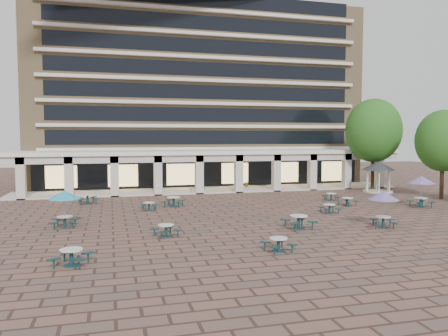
{
  "coord_description": "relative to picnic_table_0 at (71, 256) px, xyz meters",
  "views": [
    {
      "loc": [
        -10.91,
        -31.42,
        5.78
      ],
      "look_at": [
        -1.93,
        3.0,
        3.29
      ],
      "focal_mm": 35.0,
      "sensor_mm": 36.0,
      "label": 1
    }
  ],
  "objects": [
    {
      "name": "ground",
      "position": [
        12.69,
        11.0,
        -0.46
      ],
      "size": [
        120.0,
        120.0,
        0.0
      ],
      "primitive_type": "plane",
      "color": "brown",
      "rests_on": "ground"
    },
    {
      "name": "apartment_building",
      "position": [
        12.69,
        36.47,
        12.14
      ],
      "size": [
        40.0,
        15.5,
        25.2
      ],
      "color": "#A2865B",
      "rests_on": "ground"
    },
    {
      "name": "retail_arcade",
      "position": [
        12.69,
        25.8,
        2.54
      ],
      "size": [
        42.0,
        6.6,
        4.4
      ],
      "color": "white",
      "rests_on": "ground"
    },
    {
      "name": "picnic_table_0",
      "position": [
        0.0,
        0.0,
        0.0
      ],
      "size": [
        2.04,
        2.04,
        0.77
      ],
      "rotation": [
        0.0,
        0.0,
        -0.31
      ],
      "color": "#113335",
      "rests_on": "ground"
    },
    {
      "name": "picnic_table_1",
      "position": [
        9.97,
        0.0,
        -0.05
      ],
      "size": [
        1.7,
        1.7,
        0.69
      ],
      "rotation": [
        0.0,
        0.0,
        0.14
      ],
      "color": "#113335",
      "rests_on": "ground"
    },
    {
      "name": "picnic_table_2",
      "position": [
        13.3,
        4.88,
        0.05
      ],
      "size": [
        2.06,
        2.06,
        0.85
      ],
      "rotation": [
        0.0,
        0.0,
        0.12
      ],
      "color": "#113335",
      "rests_on": "ground"
    },
    {
      "name": "picnic_table_4",
      "position": [
        -1.12,
        8.94,
        1.57
      ],
      "size": [
        2.07,
        2.07,
        2.39
      ],
      "rotation": [
        0.0,
        0.0,
        -0.08
      ],
      "color": "#113335",
      "rests_on": "ground"
    },
    {
      "name": "picnic_table_5",
      "position": [
        4.85,
        4.76,
        -0.04
      ],
      "size": [
        1.87,
        1.87,
        0.7
      ],
      "rotation": [
        0.0,
        0.0,
        0.31
      ],
      "color": "#113335",
      "rests_on": "ground"
    },
    {
      "name": "picnic_table_6",
      "position": [
        18.71,
        3.83,
        1.51
      ],
      "size": [
        2.0,
        2.0,
        2.32
      ],
      "rotation": [
        0.0,
        0.0,
        -0.43
      ],
      "color": "#113335",
      "rests_on": "ground"
    },
    {
      "name": "picnic_table_7",
      "position": [
        17.98,
        9.57,
        -0.05
      ],
      "size": [
        1.61,
        1.61,
        0.68
      ],
      "rotation": [
        0.0,
        0.0,
        -0.08
      ],
      "color": "#113335",
      "rests_on": "ground"
    },
    {
      "name": "picnic_table_8",
      "position": [
        -0.21,
        19.0,
        0.05
      ],
      "size": [
        2.14,
        2.14,
        0.85
      ],
      "rotation": [
        0.0,
        0.0,
        0.19
      ],
      "color": "#113335",
      "rests_on": "ground"
    },
    {
      "name": "picnic_table_9",
      "position": [
        6.84,
        15.66,
        0.03
      ],
      "size": [
        2.25,
        2.25,
        0.82
      ],
      "rotation": [
        0.0,
        0.0,
        -0.42
      ],
      "color": "#113335",
      "rests_on": "ground"
    },
    {
      "name": "picnic_table_10",
      "position": [
        21.16,
        12.39,
        -0.04
      ],
      "size": [
        1.9,
        1.9,
        0.7
      ],
      "rotation": [
        0.0,
        0.0,
        0.39
      ],
      "color": "#113335",
      "rests_on": "ground"
    },
    {
      "name": "picnic_table_11",
      "position": [
        26.69,
        10.23,
        1.72
      ],
      "size": [
        2.23,
        2.23,
        2.57
      ],
      "rotation": [
        0.0,
        0.0,
        -0.07
      ],
      "color": "#113335",
      "rests_on": "ground"
    },
    {
      "name": "picnic_table_12",
      "position": [
        4.67,
        14.2,
        -0.06
      ],
      "size": [
        1.68,
        1.68,
        0.66
      ],
      "rotation": [
        0.0,
        0.0,
        -0.2
      ],
      "color": "#113335",
      "rests_on": "ground"
    },
    {
      "name": "picnic_table_13",
      "position": [
        21.34,
        15.55,
        -0.05
      ],
      "size": [
        1.81,
        1.81,
        0.68
      ],
      "rotation": [
        0.0,
        0.0,
        -0.34
      ],
      "color": "#113335",
      "rests_on": "ground"
    },
    {
      "name": "gazebo",
      "position": [
        29.13,
        19.87,
        1.97
      ],
      "size": [
        3.47,
        3.47,
        3.23
      ],
      "rotation": [
        0.0,
        0.0,
        0.02
      ],
      "color": "beige",
      "rests_on": "ground"
    },
    {
      "name": "tree_east_a",
      "position": [
        32.0,
        13.98,
        5.02
      ],
      "size": [
        5.03,
        5.03,
        8.38
      ],
      "color": "#392716",
      "rests_on": "ground"
    },
    {
      "name": "tree_east_c",
      "position": [
        29.5,
        21.42,
        6.07
      ],
      "size": [
        6.0,
        6.0,
        9.99
      ],
      "color": "#392716",
      "rests_on": "ground"
    },
    {
      "name": "planter_left",
      "position": [
        10.57,
        23.9,
        0.06
      ],
      "size": [
        1.5,
        0.67,
        1.28
      ],
      "color": "#9C9C96",
      "rests_on": "ground"
    },
    {
      "name": "planter_right",
      "position": [
        15.85,
        23.9,
        -0.01
      ],
      "size": [
        1.5,
        0.73,
        1.18
      ],
      "color": "#9C9C96",
      "rests_on": "ground"
    }
  ]
}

